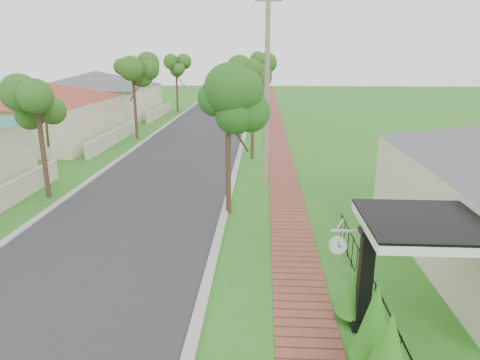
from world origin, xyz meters
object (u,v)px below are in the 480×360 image
(parked_car_red, at_px, (244,116))
(station_clock, at_px, (339,244))
(near_tree, at_px, (228,106))
(utility_pole, at_px, (267,92))
(porch_post, at_px, (364,285))
(parked_car_white, at_px, (235,107))

(parked_car_red, height_order, station_clock, station_clock)
(near_tree, height_order, utility_pole, utility_pole)
(utility_pole, xyz_separation_m, station_clock, (1.67, -11.20, -2.57))
(station_clock, bearing_deg, near_tree, 114.13)
(near_tree, relative_size, utility_pole, 0.61)
(porch_post, distance_m, utility_pole, 12.29)
(utility_pole, bearing_deg, station_clock, -81.50)
(parked_car_red, xyz_separation_m, parked_car_white, (-1.40, 7.74, -0.08))
(station_clock, bearing_deg, porch_post, -34.74)
(parked_car_white, xyz_separation_m, station_clock, (4.97, -37.48, 1.21))
(parked_car_red, xyz_separation_m, station_clock, (3.57, -29.74, 1.13))
(porch_post, relative_size, near_tree, 0.47)
(parked_car_red, bearing_deg, porch_post, -87.41)
(porch_post, bearing_deg, parked_car_white, 98.34)
(porch_post, bearing_deg, parked_car_red, 97.84)
(parked_car_red, xyz_separation_m, near_tree, (0.40, -22.65, 3.49))
(parked_car_red, distance_m, station_clock, 29.97)
(parked_car_red, bearing_deg, near_tree, -94.24)
(parked_car_red, distance_m, utility_pole, 19.00)
(porch_post, xyz_separation_m, parked_car_white, (-5.55, 37.88, -0.38))
(parked_car_red, height_order, utility_pole, utility_pole)
(parked_car_red, bearing_deg, parked_car_white, 95.01)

